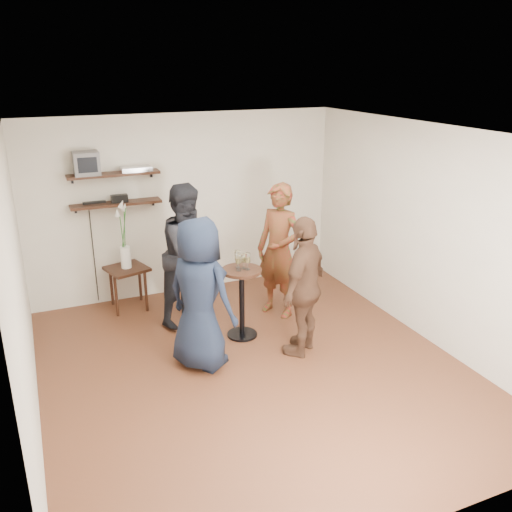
{
  "coord_description": "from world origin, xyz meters",
  "views": [
    {
      "loc": [
        -2.06,
        -4.88,
        3.24
      ],
      "look_at": [
        0.2,
        0.4,
        1.18
      ],
      "focal_mm": 38.0,
      "sensor_mm": 36.0,
      "label": 1
    }
  ],
  "objects_px": {
    "side_table": "(127,274)",
    "radio": "(119,198)",
    "person_dark": "(189,254)",
    "person_brown": "(304,286)",
    "dvd_deck": "(136,169)",
    "drinks_table": "(242,294)",
    "crt_monitor": "(86,163)",
    "person_plaid": "(279,251)",
    "person_navy": "(200,295)"
  },
  "relations": [
    {
      "from": "drinks_table",
      "to": "dvd_deck",
      "type": "bearing_deg",
      "value": 118.79
    },
    {
      "from": "person_brown",
      "to": "person_plaid",
      "type": "bearing_deg",
      "value": -139.09
    },
    {
      "from": "dvd_deck",
      "to": "person_plaid",
      "type": "distance_m",
      "value": 2.21
    },
    {
      "from": "person_plaid",
      "to": "person_dark",
      "type": "bearing_deg",
      "value": -133.83
    },
    {
      "from": "person_plaid",
      "to": "person_brown",
      "type": "height_order",
      "value": "person_plaid"
    },
    {
      "from": "radio",
      "to": "side_table",
      "type": "distance_m",
      "value": 1.04
    },
    {
      "from": "dvd_deck",
      "to": "person_plaid",
      "type": "relative_size",
      "value": 0.22
    },
    {
      "from": "side_table",
      "to": "person_navy",
      "type": "xyz_separation_m",
      "value": [
        0.47,
        -1.85,
        0.36
      ]
    },
    {
      "from": "crt_monitor",
      "to": "dvd_deck",
      "type": "bearing_deg",
      "value": 0.0
    },
    {
      "from": "dvd_deck",
      "to": "radio",
      "type": "bearing_deg",
      "value": 180.0
    },
    {
      "from": "dvd_deck",
      "to": "person_brown",
      "type": "distance_m",
      "value": 2.84
    },
    {
      "from": "radio",
      "to": "person_plaid",
      "type": "relative_size",
      "value": 0.12
    },
    {
      "from": "crt_monitor",
      "to": "side_table",
      "type": "relative_size",
      "value": 0.51
    },
    {
      "from": "person_brown",
      "to": "drinks_table",
      "type": "bearing_deg",
      "value": -90.0
    },
    {
      "from": "person_brown",
      "to": "person_dark",
      "type": "bearing_deg",
      "value": -92.92
    },
    {
      "from": "radio",
      "to": "person_dark",
      "type": "relative_size",
      "value": 0.12
    },
    {
      "from": "drinks_table",
      "to": "person_brown",
      "type": "relative_size",
      "value": 0.54
    },
    {
      "from": "drinks_table",
      "to": "person_plaid",
      "type": "height_order",
      "value": "person_plaid"
    },
    {
      "from": "person_plaid",
      "to": "person_navy",
      "type": "xyz_separation_m",
      "value": [
        -1.38,
        -0.89,
        -0.03
      ]
    },
    {
      "from": "dvd_deck",
      "to": "crt_monitor",
      "type": "bearing_deg",
      "value": 180.0
    },
    {
      "from": "dvd_deck",
      "to": "drinks_table",
      "type": "bearing_deg",
      "value": -61.21
    },
    {
      "from": "crt_monitor",
      "to": "person_brown",
      "type": "distance_m",
      "value": 3.24
    },
    {
      "from": "side_table",
      "to": "person_dark",
      "type": "distance_m",
      "value": 1.07
    },
    {
      "from": "crt_monitor",
      "to": "person_plaid",
      "type": "bearing_deg",
      "value": -27.99
    },
    {
      "from": "side_table",
      "to": "radio",
      "type": "bearing_deg",
      "value": 85.98
    },
    {
      "from": "crt_monitor",
      "to": "side_table",
      "type": "xyz_separation_m",
      "value": [
        0.36,
        -0.21,
        -1.52
      ]
    },
    {
      "from": "dvd_deck",
      "to": "side_table",
      "type": "distance_m",
      "value": 1.44
    },
    {
      "from": "crt_monitor",
      "to": "radio",
      "type": "bearing_deg",
      "value": 0.0
    },
    {
      "from": "dvd_deck",
      "to": "radio",
      "type": "height_order",
      "value": "dvd_deck"
    },
    {
      "from": "dvd_deck",
      "to": "person_navy",
      "type": "bearing_deg",
      "value": -84.38
    },
    {
      "from": "dvd_deck",
      "to": "drinks_table",
      "type": "height_order",
      "value": "dvd_deck"
    },
    {
      "from": "person_plaid",
      "to": "crt_monitor",
      "type": "bearing_deg",
      "value": -148.98
    },
    {
      "from": "dvd_deck",
      "to": "drinks_table",
      "type": "distance_m",
      "value": 2.25
    },
    {
      "from": "side_table",
      "to": "person_brown",
      "type": "height_order",
      "value": "person_brown"
    },
    {
      "from": "crt_monitor",
      "to": "person_brown",
      "type": "height_order",
      "value": "crt_monitor"
    },
    {
      "from": "drinks_table",
      "to": "person_navy",
      "type": "bearing_deg",
      "value": -145.43
    },
    {
      "from": "person_dark",
      "to": "drinks_table",
      "type": "bearing_deg",
      "value": -90.0
    },
    {
      "from": "person_dark",
      "to": "person_brown",
      "type": "xyz_separation_m",
      "value": [
        0.97,
        -1.32,
        -0.09
      ]
    },
    {
      "from": "drinks_table",
      "to": "person_navy",
      "type": "relative_size",
      "value": 0.52
    },
    {
      "from": "side_table",
      "to": "person_brown",
      "type": "relative_size",
      "value": 0.37
    },
    {
      "from": "person_dark",
      "to": "person_plaid",
      "type": "bearing_deg",
      "value": -46.17
    },
    {
      "from": "person_plaid",
      "to": "person_brown",
      "type": "distance_m",
      "value": 1.07
    },
    {
      "from": "drinks_table",
      "to": "person_plaid",
      "type": "xyz_separation_m",
      "value": [
        0.7,
        0.42,
        0.32
      ]
    },
    {
      "from": "crt_monitor",
      "to": "drinks_table",
      "type": "relative_size",
      "value": 0.36
    },
    {
      "from": "drinks_table",
      "to": "crt_monitor",
      "type": "bearing_deg",
      "value": 133.36
    },
    {
      "from": "side_table",
      "to": "person_brown",
      "type": "bearing_deg",
      "value": -50.55
    },
    {
      "from": "crt_monitor",
      "to": "person_navy",
      "type": "height_order",
      "value": "crt_monitor"
    },
    {
      "from": "crt_monitor",
      "to": "drinks_table",
      "type": "height_order",
      "value": "crt_monitor"
    },
    {
      "from": "crt_monitor",
      "to": "dvd_deck",
      "type": "relative_size",
      "value": 0.8
    },
    {
      "from": "side_table",
      "to": "drinks_table",
      "type": "relative_size",
      "value": 0.7
    }
  ]
}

